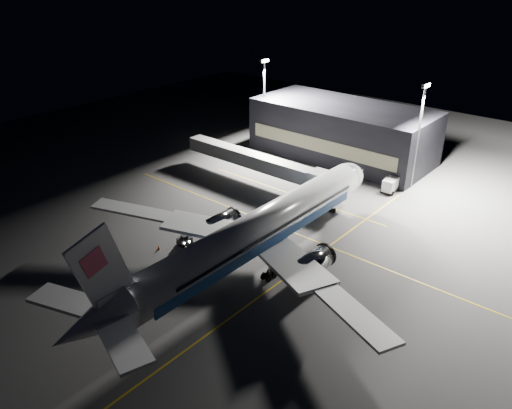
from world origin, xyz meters
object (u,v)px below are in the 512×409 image
Objects in this scene: safety_cone_a at (159,247)px; jet_bridge at (261,162)px; airliner at (255,232)px; service_truck at (392,184)px; floodlight_mast_south at (420,127)px; safety_cone_b at (227,219)px; safety_cone_c at (198,261)px; floodlight_mast_north at (264,95)px; baggage_tug at (185,240)px.

jet_bridge is at bearing 7.71° from safety_cone_a.
airliner is 11.04× the size of service_truck.
service_truck is (13.92, -21.81, -3.11)m from jet_bridge.
floodlight_mast_south reaches higher than service_truck.
airliner is at bearing -141.96° from jet_bridge.
safety_cone_c reaches higher than safety_cone_b.
floodlight_mast_south is 49.80m from safety_cone_c.
floodlight_mast_north is 38.00m from floodlight_mast_south.
safety_cone_b is (10.27, 0.45, -0.48)m from baggage_tug.
jet_bridge reaches higher than service_truck.
safety_cone_a is 7.82m from safety_cone_c.
safety_cone_a is (-6.87, 14.00, -4.84)m from airliner.
safety_cone_a is (-47.94, -17.99, -12.04)m from floodlight_mast_north.
floodlight_mast_north is 1.00× the size of floodlight_mast_south.
baggage_tug reaches higher than safety_cone_c.
safety_cone_a is (-47.94, 20.01, -12.04)m from floodlight_mast_south.
service_truck is (-4.08, -35.74, -10.89)m from floodlight_mast_north.
floodlight_mast_north reaches higher than safety_cone_a.
floodlight_mast_north is 8.22× the size of baggage_tug.
floodlight_mast_north is (18.00, 13.93, 7.79)m from jet_bridge.
airliner is at bearing 171.67° from floodlight_mast_south.
safety_cone_a is (-29.94, -4.06, -4.25)m from jet_bridge.
jet_bridge is 1.66× the size of floodlight_mast_south.
jet_bridge is at bearing 126.79° from floodlight_mast_south.
airliner is at bearing -142.09° from floodlight_mast_north.
safety_cone_b is at bearing 151.55° from floodlight_mast_south.
floodlight_mast_south is at bearing -33.99° from service_truck.
safety_cone_c is (-28.74, -11.78, -4.24)m from jet_bridge.
jet_bridge is at bearing 25.10° from baggage_tug.
jet_bridge is (23.08, 18.06, -0.58)m from airliner.
service_truck is at bearing -13.23° from safety_cone_c.
safety_cone_c is at bearing -151.19° from floodlight_mast_north.
floodlight_mast_south is 8.22× the size of baggage_tug.
service_truck reaches higher than safety_cone_c.
safety_cone_a reaches higher than safety_cone_b.
airliner is at bearing 169.24° from service_truck.
floodlight_mast_north is at bearing 28.81° from safety_cone_c.
service_truck is 10.73× the size of safety_cone_b.
baggage_tug is (-26.27, -6.09, -3.84)m from jet_bridge.
floodlight_mast_north reaches higher than airliner.
safety_cone_b is 14.14m from safety_cone_c.
floodlight_mast_south reaches higher than safety_cone_a.
airliner is 42.13m from floodlight_mast_south.
floodlight_mast_south is 3.72× the size of service_truck.
safety_cone_a is at bearing 153.00° from service_truck.
floodlight_mast_south is 53.33m from safety_cone_a.
safety_cone_b is (-29.92, 16.16, -1.22)m from service_truck.
baggage_tug is 3.72× the size of safety_cone_c.
floodlight_mast_north is 39.88× the size of safety_cone_b.
service_truck is 34.03m from safety_cone_b.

